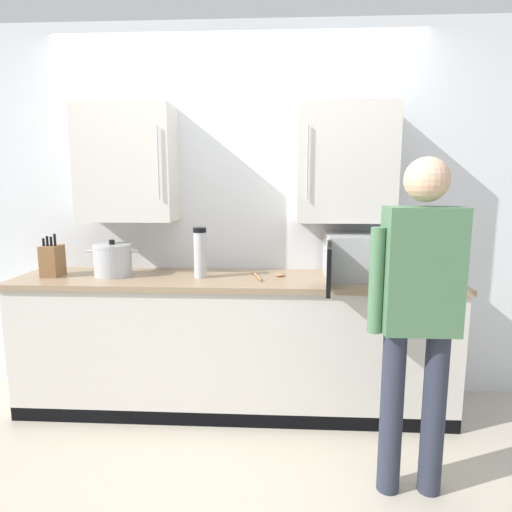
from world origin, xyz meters
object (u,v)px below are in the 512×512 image
at_px(microwave_oven, 364,256).
at_px(knife_block, 52,260).
at_px(thermos_flask, 200,253).
at_px(stock_pot, 113,260).
at_px(person_figure, 418,300).
at_px(wooden_spoon, 268,276).

height_order(microwave_oven, knife_block, same).
relative_size(thermos_flask, stock_pot, 0.95).
bearing_deg(stock_pot, person_figure, -24.52).
xyz_separation_m(stock_pot, person_figure, (1.74, -0.80, -0.03)).
relative_size(microwave_oven, thermos_flask, 2.47).
distance_m(wooden_spoon, stock_pot, 1.03).
height_order(microwave_oven, wooden_spoon, microwave_oven).
height_order(microwave_oven, thermos_flask, thermos_flask).
height_order(stock_pot, knife_block, knife_block).
xyz_separation_m(microwave_oven, thermos_flask, (-1.06, -0.05, 0.02)).
bearing_deg(stock_pot, microwave_oven, 0.94).
xyz_separation_m(wooden_spoon, person_figure, (0.72, -0.81, 0.06)).
relative_size(thermos_flask, knife_block, 1.15).
relative_size(knife_block, person_figure, 0.17).
xyz_separation_m(wooden_spoon, knife_block, (-1.42, -0.04, 0.09)).
distance_m(microwave_oven, wooden_spoon, 0.63).
xyz_separation_m(knife_block, person_figure, (2.14, -0.77, -0.03)).
height_order(microwave_oven, stock_pot, microwave_oven).
bearing_deg(microwave_oven, wooden_spoon, -178.82).
height_order(stock_pot, person_figure, person_figure).
bearing_deg(stock_pot, knife_block, -176.28).
height_order(microwave_oven, person_figure, person_figure).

